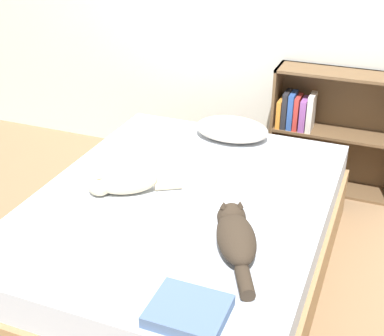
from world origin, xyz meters
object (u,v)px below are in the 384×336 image
pillow (232,129)px  bookshelf (329,127)px  cat_light (121,181)px  cat_dark (235,235)px  bed (182,236)px

pillow → bookshelf: bearing=43.6°
cat_light → cat_dark: 0.76m
cat_light → bookshelf: bearing=-152.5°
pillow → cat_light: 0.96m
pillow → bookshelf: size_ratio=0.54×
bed → cat_light: bearing=-165.5°
pillow → cat_light: cat_light is taller
bed → pillow: (0.02, 0.82, 0.33)m
bed → cat_dark: (0.41, -0.33, 0.32)m
cat_light → bookshelf: 1.70m
bookshelf → cat_dark: bearing=-96.0°
bed → bookshelf: (0.58, 1.35, 0.22)m
pillow → cat_dark: 1.21m
bed → cat_light: (-0.32, -0.08, 0.33)m
cat_light → cat_dark: same height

